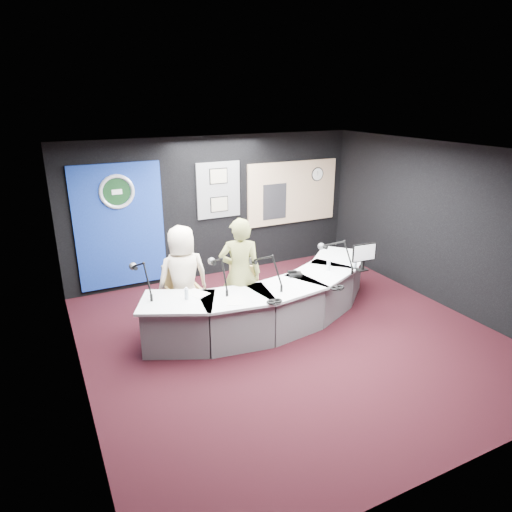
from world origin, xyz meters
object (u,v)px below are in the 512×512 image
broadcast_desk (271,302)px  armchair_right (240,295)px  armchair_left (184,297)px  person_woman (240,274)px  person_man (183,277)px

broadcast_desk → armchair_right: bearing=163.5°
armchair_left → person_woman: bearing=-29.0°
armchair_right → person_woman: person_woman is taller
armchair_right → person_man: size_ratio=0.64×
armchair_left → armchair_right: armchair_right is taller
person_man → armchair_left: bearing=-0.0°
armchair_left → person_woman: (0.80, -0.40, 0.41)m
person_woman → armchair_right: bearing=-0.0°
person_man → person_woman: (0.80, -0.40, 0.07)m
armchair_right → person_woman: 0.37m
person_man → person_woman: bearing=153.8°
armchair_left → person_man: size_ratio=0.59×
armchair_left → armchair_right: (0.80, -0.40, 0.04)m
broadcast_desk → armchair_left: (-1.28, 0.55, 0.12)m
broadcast_desk → person_man: person_man is taller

